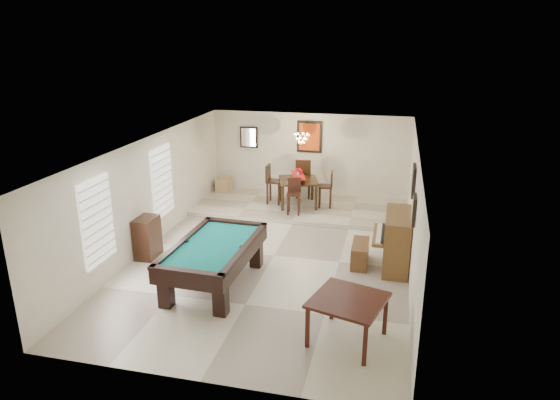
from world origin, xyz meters
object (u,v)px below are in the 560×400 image
at_px(pool_table, 214,265).
at_px(dining_chair_north, 303,178).
at_px(upright_piano, 390,240).
at_px(chandelier, 302,135).
at_px(dining_chair_east, 325,189).
at_px(dining_chair_south, 294,196).
at_px(piano_bench, 360,254).
at_px(dining_chair_west, 274,184).
at_px(dining_table, 298,190).
at_px(apothecary_chest, 147,237).
at_px(flower_vase, 298,172).
at_px(square_table, 347,320).
at_px(corner_bench, 224,185).

relative_size(pool_table, dining_chair_north, 2.16).
bearing_deg(upright_piano, chandelier, 129.30).
bearing_deg(dining_chair_east, dining_chair_south, -49.24).
distance_m(upright_piano, piano_bench, 0.72).
bearing_deg(dining_chair_north, dining_chair_south, 83.62).
xyz_separation_m(dining_chair_west, dining_chair_east, (1.49, 0.02, -0.05)).
height_order(dining_table, dining_chair_east, dining_chair_east).
bearing_deg(apothecary_chest, dining_chair_north, 60.54).
bearing_deg(upright_piano, dining_chair_south, 136.74).
bearing_deg(dining_table, dining_chair_west, 178.02).
relative_size(flower_vase, chandelier, 0.36).
relative_size(piano_bench, dining_table, 0.83).
bearing_deg(dining_chair_south, flower_vase, 84.99).
height_order(square_table, dining_chair_west, dining_chair_west).
distance_m(pool_table, flower_vase, 5.01).
distance_m(dining_chair_east, chandelier, 1.71).
bearing_deg(piano_bench, square_table, -89.50).
bearing_deg(corner_bench, flower_vase, -17.00).
bearing_deg(piano_bench, dining_chair_south, 128.47).
bearing_deg(pool_table, piano_bench, 32.50).
bearing_deg(corner_bench, square_table, -56.71).
xyz_separation_m(dining_chair_south, dining_chair_west, (-0.73, 0.77, 0.07)).
relative_size(pool_table, dining_table, 2.43).
xyz_separation_m(apothecary_chest, dining_chair_north, (2.68, 4.75, 0.25)).
distance_m(dining_chair_north, dining_chair_east, 1.05).
relative_size(pool_table, dining_chair_south, 2.63).
relative_size(dining_table, dining_chair_west, 0.94).
bearing_deg(dining_chair_south, dining_table, 84.99).
bearing_deg(corner_bench, upright_piano, -37.56).
bearing_deg(apothecary_chest, upright_piano, 8.24).
distance_m(square_table, apothecary_chest, 5.25).
bearing_deg(dining_chair_west, upright_piano, -133.11).
xyz_separation_m(piano_bench, flower_vase, (-2.04, 3.28, 0.87)).
xyz_separation_m(dining_table, chandelier, (0.10, -0.09, 1.64)).
distance_m(dining_chair_north, corner_bench, 2.58).
height_order(dining_chair_north, chandelier, chandelier).
height_order(flower_vase, dining_chair_east, flower_vase).
distance_m(apothecary_chest, corner_bench, 4.78).
xyz_separation_m(dining_chair_north, chandelier, (0.09, -0.84, 1.48)).
xyz_separation_m(square_table, dining_table, (-2.07, 6.24, 0.18)).
xyz_separation_m(pool_table, upright_piano, (3.40, 1.68, 0.17)).
distance_m(square_table, dining_table, 6.58).
xyz_separation_m(pool_table, dining_chair_south, (0.76, 4.17, 0.18)).
height_order(piano_bench, dining_chair_south, dining_chair_south).
bearing_deg(dining_chair_south, pool_table, -107.40).
distance_m(upright_piano, dining_chair_east, 3.78).
distance_m(dining_chair_west, corner_bench, 2.01).
relative_size(apothecary_chest, dining_chair_east, 0.90).
height_order(pool_table, upright_piano, upright_piano).
height_order(apothecary_chest, dining_chair_east, dining_chair_east).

